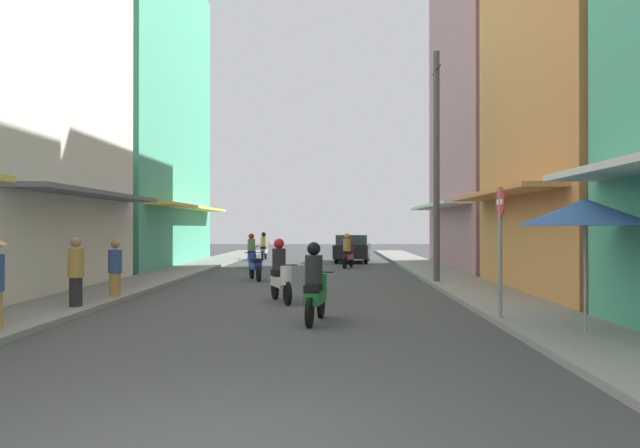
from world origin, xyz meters
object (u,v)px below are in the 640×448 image
object	(u,v)px
parked_car	(353,248)
pedestrian_far	(76,274)
pedestrian_crossing	(115,270)
vendor_umbrella	(585,212)
motorbike_maroon	(348,252)
motorbike_green	(315,287)
motorbike_orange	(252,252)
motorbike_white	(281,274)
motorbike_silver	(264,248)
utility_pole	(437,166)
motorbike_blue	(255,266)
street_sign_no_entry	(500,235)

from	to	relation	value
parked_car	pedestrian_far	distance (m)	20.21
pedestrian_crossing	pedestrian_far	size ratio (longest dim) A/B	0.94
vendor_umbrella	pedestrian_crossing	bearing A→B (deg)	152.53
motorbike_maroon	motorbike_green	bearing A→B (deg)	-93.56
motorbike_orange	parked_car	size ratio (longest dim) A/B	0.43
motorbike_white	pedestrian_far	distance (m)	4.74
motorbike_silver	utility_pole	world-z (taller)	utility_pole
motorbike_white	motorbike_orange	xyz separation A→B (m)	(-2.44, 12.64, 0.00)
motorbike_maroon	motorbike_white	xyz separation A→B (m)	(-1.96, -12.70, 0.00)
vendor_umbrella	pedestrian_far	bearing A→B (deg)	162.99
motorbike_orange	utility_pole	bearing A→B (deg)	-48.63
motorbike_maroon	pedestrian_crossing	world-z (taller)	motorbike_maroon
motorbike_orange	motorbike_silver	size ratio (longest dim) A/B	1.00
motorbike_maroon	pedestrian_far	distance (m)	15.86
motorbike_blue	parked_car	size ratio (longest dim) A/B	0.41
motorbike_orange	parked_car	bearing A→B (deg)	44.05
motorbike_green	motorbike_maroon	size ratio (longest dim) A/B	1.02
motorbike_silver	street_sign_no_entry	xyz separation A→B (m)	(7.17, -22.57, 1.01)
pedestrian_crossing	vendor_umbrella	xyz separation A→B (m)	(9.77, -5.08, 1.35)
motorbike_maroon	motorbike_orange	xyz separation A→B (m)	(-4.40, -0.06, 0.00)
motorbike_white	motorbike_blue	bearing A→B (deg)	103.21
parked_car	utility_pole	xyz separation A→B (m)	(2.33, -12.63, 3.11)
utility_pole	street_sign_no_entry	size ratio (longest dim) A/B	2.85
motorbike_green	motorbike_silver	world-z (taller)	same
motorbike_blue	motorbike_silver	bearing A→B (deg)	95.13
motorbike_silver	pedestrian_far	distance (m)	21.17
parked_car	motorbike_green	bearing A→B (deg)	-93.75
motorbike_blue	utility_pole	xyz separation A→B (m)	(6.10, -1.61, 3.35)
motorbike_blue	pedestrian_crossing	bearing A→B (deg)	-114.85
motorbike_white	pedestrian_crossing	bearing A→B (deg)	177.14
motorbike_blue	vendor_umbrella	size ratio (longest dim) A/B	0.74
motorbike_maroon	pedestrian_far	world-z (taller)	pedestrian_far
motorbike_silver	pedestrian_far	world-z (taller)	pedestrian_far
street_sign_no_entry	pedestrian_far	bearing A→B (deg)	170.60
motorbike_maroon	pedestrian_crossing	xyz separation A→B (m)	(-6.20, -12.49, 0.06)
motorbike_silver	parked_car	xyz separation A→B (m)	(4.94, -2.03, 0.04)
motorbike_maroon	utility_pole	xyz separation A→B (m)	(2.68, -8.10, 3.15)
motorbike_white	motorbike_silver	world-z (taller)	same
motorbike_maroon	vendor_umbrella	world-z (taller)	vendor_umbrella
utility_pole	parked_car	bearing A→B (deg)	100.45
motorbike_green	vendor_umbrella	distance (m)	5.04
motorbike_green	motorbike_white	xyz separation A→B (m)	(-0.97, 3.27, 0.00)
motorbike_orange	pedestrian_crossing	size ratio (longest dim) A/B	1.18
motorbike_blue	motorbike_silver	size ratio (longest dim) A/B	0.96
motorbike_maroon	pedestrian_far	xyz separation A→B (m)	(-6.32, -14.54, 0.12)
motorbike_white	motorbike_orange	bearing A→B (deg)	100.92
pedestrian_crossing	utility_pole	distance (m)	10.37
motorbike_silver	motorbike_blue	bearing A→B (deg)	-84.87
motorbike_orange	motorbike_maroon	bearing A→B (deg)	0.82
pedestrian_far	utility_pole	xyz separation A→B (m)	(9.00, 6.44, 3.03)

